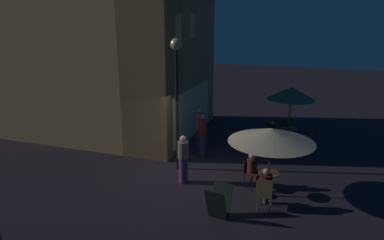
{
  "coord_description": "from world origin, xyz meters",
  "views": [
    {
      "loc": [
        -10.4,
        -3.77,
        5.22
      ],
      "look_at": [
        0.78,
        0.08,
        1.77
      ],
      "focal_mm": 32.84,
      "sensor_mm": 36.0,
      "label": 1
    }
  ],
  "objects_px": {
    "cafe_table_0": "(268,180)",
    "cafe_chair_5": "(269,135)",
    "cafe_chair_2": "(295,141)",
    "cafe_chair_4": "(283,128)",
    "cafe_chair_0": "(250,171)",
    "patron_standing_4": "(199,131)",
    "patron_seated_1": "(266,185)",
    "patio_umbrella_1": "(291,94)",
    "patron_seated_0": "(253,168)",
    "cafe_chair_3": "(309,134)",
    "street_lamp_near_corner": "(177,72)",
    "patron_standing_3": "(183,159)",
    "menu_sandwich_board": "(219,202)",
    "cafe_chair_1": "(265,192)",
    "patron_standing_5": "(203,137)",
    "patron_seated_2": "(273,132)",
    "patio_umbrella_0": "(271,135)",
    "cafe_table_1": "(288,134)"
  },
  "relations": [
    {
      "from": "patron_standing_3",
      "to": "patron_standing_5",
      "type": "relative_size",
      "value": 0.93
    },
    {
      "from": "menu_sandwich_board",
      "to": "patron_seated_2",
      "type": "bearing_deg",
      "value": 2.61
    },
    {
      "from": "street_lamp_near_corner",
      "to": "cafe_chair_3",
      "type": "distance_m",
      "value": 6.52
    },
    {
      "from": "cafe_table_0",
      "to": "patron_seated_0",
      "type": "relative_size",
      "value": 0.63
    },
    {
      "from": "cafe_chair_0",
      "to": "patron_seated_2",
      "type": "relative_size",
      "value": 0.75
    },
    {
      "from": "cafe_chair_0",
      "to": "menu_sandwich_board",
      "type": "bearing_deg",
      "value": -69.43
    },
    {
      "from": "menu_sandwich_board",
      "to": "cafe_table_0",
      "type": "bearing_deg",
      "value": -24.28
    },
    {
      "from": "cafe_chair_2",
      "to": "cafe_chair_1",
      "type": "bearing_deg",
      "value": 152.71
    },
    {
      "from": "street_lamp_near_corner",
      "to": "patron_standing_3",
      "type": "height_order",
      "value": "street_lamp_near_corner"
    },
    {
      "from": "patron_standing_5",
      "to": "cafe_chair_5",
      "type": "bearing_deg",
      "value": -55.88
    },
    {
      "from": "patio_umbrella_0",
      "to": "cafe_chair_4",
      "type": "height_order",
      "value": "patio_umbrella_0"
    },
    {
      "from": "patron_seated_1",
      "to": "cafe_chair_4",
      "type": "bearing_deg",
      "value": 0.53
    },
    {
      "from": "patron_seated_1",
      "to": "patron_seated_0",
      "type": "bearing_deg",
      "value": 26.64
    },
    {
      "from": "street_lamp_near_corner",
      "to": "cafe_table_1",
      "type": "height_order",
      "value": "street_lamp_near_corner"
    },
    {
      "from": "menu_sandwich_board",
      "to": "cafe_chair_1",
      "type": "bearing_deg",
      "value": -44.5
    },
    {
      "from": "cafe_chair_1",
      "to": "patron_standing_3",
      "type": "distance_m",
      "value": 2.89
    },
    {
      "from": "cafe_table_0",
      "to": "cafe_chair_5",
      "type": "bearing_deg",
      "value": 6.93
    },
    {
      "from": "cafe_chair_2",
      "to": "menu_sandwich_board",
      "type": "bearing_deg",
      "value": 142.4
    },
    {
      "from": "cafe_chair_3",
      "to": "cafe_chair_4",
      "type": "xyz_separation_m",
      "value": [
        0.53,
        1.1,
        0.0
      ]
    },
    {
      "from": "cafe_table_0",
      "to": "menu_sandwich_board",
      "type": "bearing_deg",
      "value": 145.97
    },
    {
      "from": "menu_sandwich_board",
      "to": "cafe_table_1",
      "type": "relative_size",
      "value": 1.16
    },
    {
      "from": "patio_umbrella_0",
      "to": "cafe_chair_0",
      "type": "height_order",
      "value": "patio_umbrella_0"
    },
    {
      "from": "cafe_chair_1",
      "to": "cafe_chair_4",
      "type": "bearing_deg",
      "value": 0.52
    },
    {
      "from": "cafe_table_0",
      "to": "patron_seated_2",
      "type": "height_order",
      "value": "patron_seated_2"
    },
    {
      "from": "cafe_chair_2",
      "to": "patron_seated_1",
      "type": "relative_size",
      "value": 0.75
    },
    {
      "from": "cafe_table_1",
      "to": "cafe_chair_2",
      "type": "height_order",
      "value": "cafe_chair_2"
    },
    {
      "from": "menu_sandwich_board",
      "to": "patio_umbrella_1",
      "type": "bearing_deg",
      "value": -2.36
    },
    {
      "from": "patron_seated_0",
      "to": "cafe_chair_0",
      "type": "bearing_deg",
      "value": -180.0
    },
    {
      "from": "cafe_chair_0",
      "to": "patron_standing_4",
      "type": "bearing_deg",
      "value": 170.02
    },
    {
      "from": "cafe_chair_2",
      "to": "patron_standing_4",
      "type": "bearing_deg",
      "value": 85.16
    },
    {
      "from": "patio_umbrella_1",
      "to": "patron_seated_0",
      "type": "distance_m",
      "value": 4.59
    },
    {
      "from": "cafe_table_1",
      "to": "patron_seated_2",
      "type": "relative_size",
      "value": 0.64
    },
    {
      "from": "cafe_chair_5",
      "to": "patron_seated_2",
      "type": "bearing_deg",
      "value": 0.0
    },
    {
      "from": "patron_seated_0",
      "to": "cafe_chair_5",
      "type": "bearing_deg",
      "value": 123.24
    },
    {
      "from": "patron_standing_4",
      "to": "patron_seated_1",
      "type": "bearing_deg",
      "value": 29.24
    },
    {
      "from": "cafe_chair_4",
      "to": "patron_seated_2",
      "type": "xyz_separation_m",
      "value": [
        -1.14,
        0.32,
        0.14
      ]
    },
    {
      "from": "cafe_table_0",
      "to": "patio_umbrella_1",
      "type": "relative_size",
      "value": 0.3
    },
    {
      "from": "street_lamp_near_corner",
      "to": "menu_sandwich_board",
      "type": "xyz_separation_m",
      "value": [
        -2.64,
        -2.21,
        -3.01
      ]
    },
    {
      "from": "cafe_table_0",
      "to": "cafe_chair_1",
      "type": "distance_m",
      "value": 0.85
    },
    {
      "from": "patio_umbrella_1",
      "to": "cafe_table_0",
      "type": "bearing_deg",
      "value": 177.19
    },
    {
      "from": "patio_umbrella_1",
      "to": "cafe_chair_4",
      "type": "height_order",
      "value": "patio_umbrella_1"
    },
    {
      "from": "cafe_chair_0",
      "to": "cafe_chair_1",
      "type": "bearing_deg",
      "value": -29.82
    },
    {
      "from": "cafe_chair_3",
      "to": "patron_standing_3",
      "type": "xyz_separation_m",
      "value": [
        -4.82,
        3.79,
        0.27
      ]
    },
    {
      "from": "cafe_table_1",
      "to": "cafe_chair_0",
      "type": "relative_size",
      "value": 0.86
    },
    {
      "from": "patron_seated_1",
      "to": "menu_sandwich_board",
      "type": "bearing_deg",
      "value": 130.56
    },
    {
      "from": "cafe_table_1",
      "to": "cafe_chair_2",
      "type": "distance_m",
      "value": 0.87
    },
    {
      "from": "patio_umbrella_0",
      "to": "cafe_chair_3",
      "type": "distance_m",
      "value": 5.16
    },
    {
      "from": "cafe_chair_2",
      "to": "cafe_chair_4",
      "type": "xyz_separation_m",
      "value": [
        1.62,
        0.59,
        -0.02
      ]
    },
    {
      "from": "cafe_chair_3",
      "to": "cafe_chair_5",
      "type": "height_order",
      "value": "cafe_chair_5"
    },
    {
      "from": "cafe_chair_0",
      "to": "patron_seated_1",
      "type": "distance_m",
      "value": 1.29
    }
  ]
}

